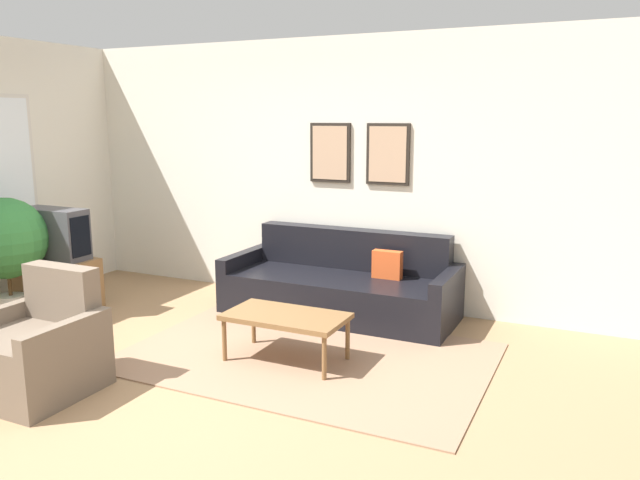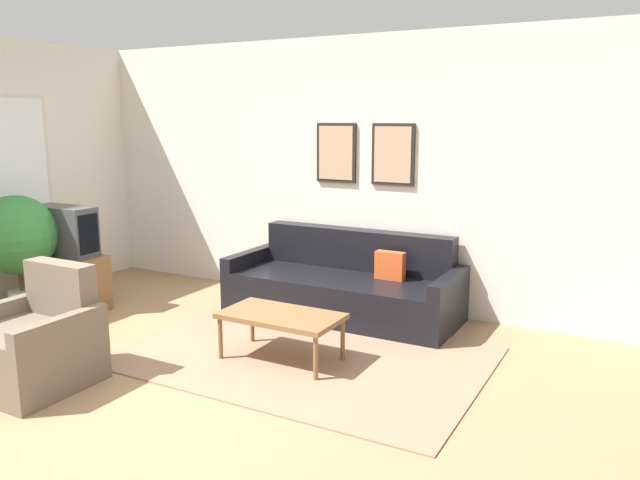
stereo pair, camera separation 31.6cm
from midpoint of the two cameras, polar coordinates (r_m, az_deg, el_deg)
ground_plane at (r=4.71m, az=-17.79°, el=-13.26°), size 16.00×16.00×0.00m
area_rug at (r=5.13m, az=-3.07°, el=-10.59°), size 2.88×1.94×0.01m
wall_back at (r=6.56m, az=-2.06°, el=6.32°), size 8.00×0.09×2.70m
couch at (r=6.11m, az=0.49°, el=-4.32°), size 2.25×0.90×0.80m
coffee_table at (r=4.95m, az=-4.98°, el=-7.19°), size 0.95×0.52×0.39m
tv_stand at (r=6.72m, az=-24.09°, el=-3.86°), size 0.80×0.41×0.55m
tv at (r=6.61m, az=-24.43°, el=0.53°), size 0.71×0.28×0.49m
armchair at (r=4.93m, az=-26.23°, el=-9.17°), size 0.78×0.76×0.85m
potted_plant_tall at (r=6.53m, az=-28.08°, el=-0.07°), size 0.76×0.76×1.18m
potted_plant_by_window at (r=7.10m, az=-24.79°, el=-1.40°), size 0.45×0.45×0.75m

